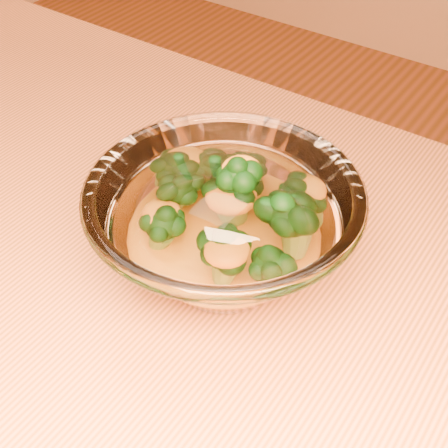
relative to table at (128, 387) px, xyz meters
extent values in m
cube|color=#CC693D|center=(0.00, 0.00, 0.08)|extent=(1.20, 0.80, 0.04)
cylinder|color=brown|center=(-0.54, 0.34, -0.30)|extent=(0.06, 0.06, 0.71)
ellipsoid|color=white|center=(0.04, 0.10, 0.11)|extent=(0.10, 0.10, 0.02)
torus|color=white|center=(0.04, 0.10, 0.19)|extent=(0.23, 0.23, 0.01)
ellipsoid|color=orange|center=(0.04, 0.10, 0.13)|extent=(0.11, 0.11, 0.03)
camera|label=1|loc=(0.26, -0.22, 0.51)|focal=50.00mm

